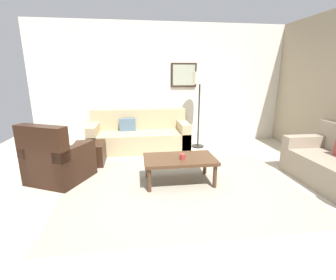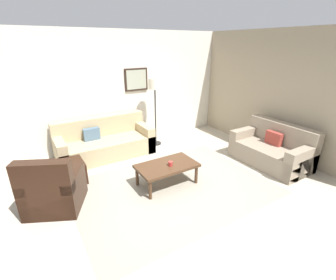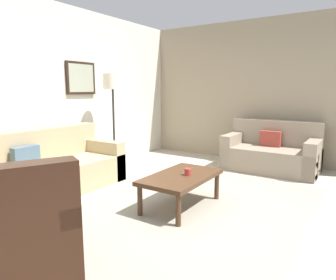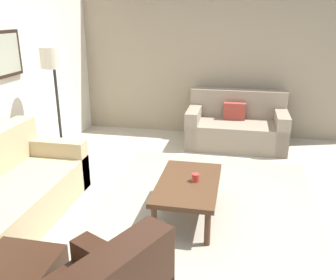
# 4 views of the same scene
# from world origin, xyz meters

# --- Properties ---
(ground_plane) EXTENTS (8.00, 8.00, 0.00)m
(ground_plane) POSITION_xyz_m (0.00, 0.00, 0.00)
(ground_plane) COLOR #B2A893
(rear_partition) EXTENTS (6.00, 0.12, 2.80)m
(rear_partition) POSITION_xyz_m (0.00, 2.60, 1.40)
(rear_partition) COLOR silver
(rear_partition) RESTS_ON ground_plane
(stone_feature_panel) EXTENTS (0.12, 5.20, 2.80)m
(stone_feature_panel) POSITION_xyz_m (3.00, 0.00, 1.40)
(stone_feature_panel) COLOR gray
(stone_feature_panel) RESTS_ON ground_plane
(area_rug) EXTENTS (3.48, 2.50, 0.01)m
(area_rug) POSITION_xyz_m (0.00, 0.00, 0.00)
(area_rug) COLOR gray
(area_rug) RESTS_ON ground_plane
(couch_main) EXTENTS (2.16, 0.92, 0.88)m
(couch_main) POSITION_xyz_m (-0.60, 2.09, 0.30)
(couch_main) COLOR tan
(couch_main) RESTS_ON ground_plane
(couch_loveseat) EXTENTS (0.92, 1.60, 0.88)m
(couch_loveseat) POSITION_xyz_m (2.44, -0.27, 0.30)
(couch_loveseat) COLOR gray
(couch_loveseat) RESTS_ON ground_plane
(armchair_leather) EXTENTS (1.07, 1.07, 0.95)m
(armchair_leather) POSITION_xyz_m (-1.93, 0.49, 0.31)
(armchair_leather) COLOR black
(armchair_leather) RESTS_ON ground_plane
(ottoman) EXTENTS (0.56, 0.56, 0.40)m
(ottoman) POSITION_xyz_m (-1.57, 1.23, 0.20)
(ottoman) COLOR black
(ottoman) RESTS_ON ground_plane
(coffee_table) EXTENTS (1.10, 0.64, 0.41)m
(coffee_table) POSITION_xyz_m (-0.02, 0.18, 0.36)
(coffee_table) COLOR #472D1C
(coffee_table) RESTS_ON ground_plane
(cup) EXTENTS (0.08, 0.08, 0.08)m
(cup) POSITION_xyz_m (0.01, 0.11, 0.45)
(cup) COLOR #B2332D
(cup) RESTS_ON coffee_table
(lamp_standing) EXTENTS (0.32, 0.32, 1.71)m
(lamp_standing) POSITION_xyz_m (0.76, 2.03, 1.41)
(lamp_standing) COLOR black
(lamp_standing) RESTS_ON ground_plane
(framed_artwork) EXTENTS (0.61, 0.04, 0.55)m
(framed_artwork) POSITION_xyz_m (0.49, 2.51, 1.64)
(framed_artwork) COLOR black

